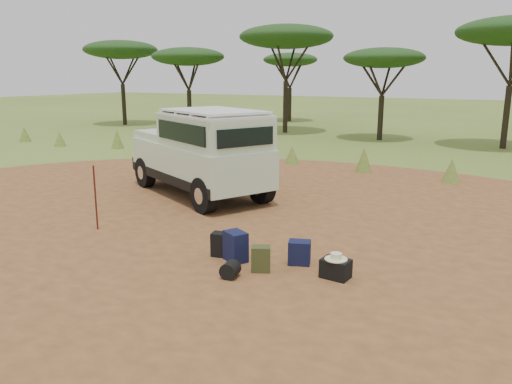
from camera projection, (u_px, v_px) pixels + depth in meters
The scene contains 13 objects.
ground at pixel (236, 243), 10.32m from camera, with size 140.00×140.00×0.00m, color #5A6E27.
dirt_clearing at pixel (236, 242), 10.32m from camera, with size 23.00×23.00×0.01m, color #965C31.
grass_fringe at pixel (366, 162), 17.57m from camera, with size 36.60×1.60×0.90m.
acacia_treeline at pixel (446, 46), 25.74m from camera, with size 46.70×13.20×6.26m.
safari_vehicle at pixel (202, 154), 14.11m from camera, with size 5.43×4.03×2.49m.
walking_staff at pixel (96, 198), 10.86m from camera, with size 0.04×0.04×1.56m, color #5E2316.
backpack_black at pixel (221, 245), 9.50m from camera, with size 0.34×0.25×0.47m, color black.
backpack_navy at pixel (236, 247), 9.23m from camera, with size 0.44×0.31×0.57m, color #13153C.
backpack_olive at pixel (261, 259), 8.76m from camera, with size 0.33×0.24×0.46m, color #3F441F.
duffel_navy at pixel (299, 253), 9.10m from camera, with size 0.40×0.30×0.45m, color #13153C.
hard_case at pixel (336, 269), 8.48m from camera, with size 0.47×0.34×0.34m, color black.
stuff_sack at pixel (230, 270), 8.50m from camera, with size 0.29×0.29×0.29m, color black.
safari_hat at pixel (336, 257), 8.44m from camera, with size 0.39×0.39×0.11m.
Camera 1 is at (5.10, -8.39, 3.38)m, focal length 35.00 mm.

